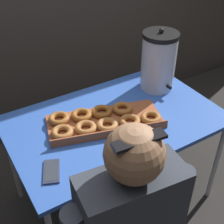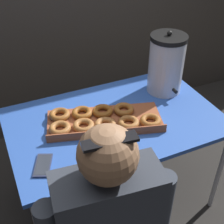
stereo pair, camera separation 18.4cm
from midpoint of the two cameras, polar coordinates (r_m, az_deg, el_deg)
The scene contains 5 objects.
ground_plane at distance 2.39m, azimuth 2.74°, elevation -15.08°, with size 12.00×12.00×0.00m, color #2D2B28.
folding_table at distance 1.91m, azimuth 3.31°, elevation -2.50°, with size 1.28×0.80×0.72m.
donut_box at distance 1.84m, azimuth 0.97°, elevation -1.54°, with size 0.73×0.46×0.05m.
coffee_urn at distance 2.10m, azimuth 12.39°, elevation 8.50°, with size 0.24×0.27×0.43m.
cell_phone at distance 1.61m, azimuth -9.30°, elevation -9.73°, with size 0.13×0.18×0.01m.
Camera 2 is at (-0.63, -1.35, 1.87)m, focal length 50.00 mm.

